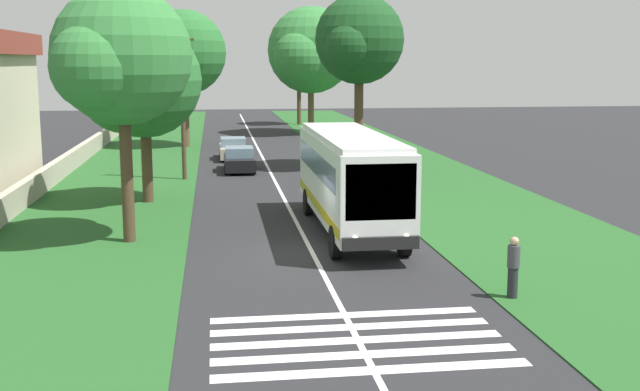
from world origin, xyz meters
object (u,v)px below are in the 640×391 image
(roadside_tree_left_2, at_px, (182,55))
(roadside_tree_right_0, at_px, (298,59))
(roadside_tree_right_2, at_px, (357,42))
(utility_pole, at_px, (182,102))
(coach_bus, at_px, (350,176))
(trailing_car_0, at_px, (239,160))
(trailing_car_1, at_px, (233,149))
(roadside_tree_left_0, at_px, (140,84))
(roadside_tree_left_1, at_px, (119,60))
(pedestrian, at_px, (513,267))
(roadside_tree_right_1, at_px, (309,53))

(roadside_tree_left_2, xyz_separation_m, roadside_tree_right_0, (19.54, -10.71, -0.28))
(roadside_tree_right_2, height_order, utility_pole, roadside_tree_right_2)
(coach_bus, distance_m, roadside_tree_right_0, 50.56)
(trailing_car_0, bearing_deg, roadside_tree_left_2, 14.85)
(trailing_car_1, xyz_separation_m, roadside_tree_left_0, (-15.54, 4.46, 4.71))
(trailing_car_0, relative_size, roadside_tree_right_2, 0.42)
(trailing_car_1, bearing_deg, roadside_tree_left_1, 169.31)
(coach_bus, distance_m, roadside_tree_left_2, 31.89)
(trailing_car_1, relative_size, pedestrian, 2.54)
(trailing_car_0, relative_size, roadside_tree_left_0, 0.53)
(roadside_tree_left_2, bearing_deg, roadside_tree_right_0, -28.74)
(trailing_car_0, distance_m, roadside_tree_right_0, 34.49)
(coach_bus, xyz_separation_m, trailing_car_0, (17.02, 3.56, -1.48))
(roadside_tree_left_0, bearing_deg, trailing_car_1, -16.01)
(coach_bus, bearing_deg, trailing_car_0, 11.83)
(roadside_tree_left_2, relative_size, roadside_tree_right_1, 0.91)
(roadside_tree_left_2, bearing_deg, utility_pole, -178.08)
(trailing_car_0, bearing_deg, utility_pole, 134.19)
(roadside_tree_left_2, distance_m, utility_pole, 16.89)
(coach_bus, relative_size, roadside_tree_left_1, 1.25)
(roadside_tree_right_1, relative_size, roadside_tree_right_2, 1.08)
(roadside_tree_left_0, height_order, pedestrian, roadside_tree_left_0)
(roadside_tree_right_2, height_order, pedestrian, roadside_tree_right_2)
(roadside_tree_right_1, height_order, roadside_tree_right_2, roadside_tree_right_1)
(coach_bus, relative_size, utility_pole, 1.38)
(roadside_tree_right_1, bearing_deg, roadside_tree_right_0, -0.86)
(roadside_tree_right_0, xyz_separation_m, pedestrian, (-59.14, 0.58, -5.68))
(coach_bus, height_order, roadside_tree_right_0, roadside_tree_right_0)
(trailing_car_1, distance_m, pedestrian, 32.39)
(roadside_tree_left_0, bearing_deg, coach_bus, -131.39)
(trailing_car_1, height_order, roadside_tree_left_0, roadside_tree_left_0)
(roadside_tree_left_0, xyz_separation_m, roadside_tree_right_2, (9.86, -11.66, 2.09))
(coach_bus, xyz_separation_m, roadside_tree_right_2, (17.11, -3.43, 5.33))
(roadside_tree_left_2, height_order, roadside_tree_right_1, roadside_tree_right_1)
(roadside_tree_left_0, bearing_deg, utility_pole, -13.19)
(roadside_tree_left_0, distance_m, roadside_tree_left_2, 23.53)
(roadside_tree_right_0, height_order, pedestrian, roadside_tree_right_0)
(trailing_car_0, distance_m, trailing_car_1, 5.78)
(roadside_tree_left_0, height_order, roadside_tree_right_0, roadside_tree_right_0)
(trailing_car_0, distance_m, roadside_tree_right_2, 9.76)
(roadside_tree_left_1, height_order, roadside_tree_right_0, roadside_tree_right_0)
(roadside_tree_left_0, height_order, utility_pole, roadside_tree_left_0)
(coach_bus, xyz_separation_m, trailing_car_1, (22.79, 3.76, -1.48))
(coach_bus, bearing_deg, roadside_tree_right_1, -4.81)
(trailing_car_0, bearing_deg, roadside_tree_right_1, -16.78)
(trailing_car_0, bearing_deg, roadside_tree_left_0, 154.50)
(roadside_tree_left_2, distance_m, roadside_tree_right_2, 17.27)
(roadside_tree_right_0, distance_m, pedestrian, 59.41)
(coach_bus, xyz_separation_m, utility_pole, (14.03, 6.63, 2.07))
(roadside_tree_left_0, xyz_separation_m, utility_pole, (6.78, -1.59, -1.16))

